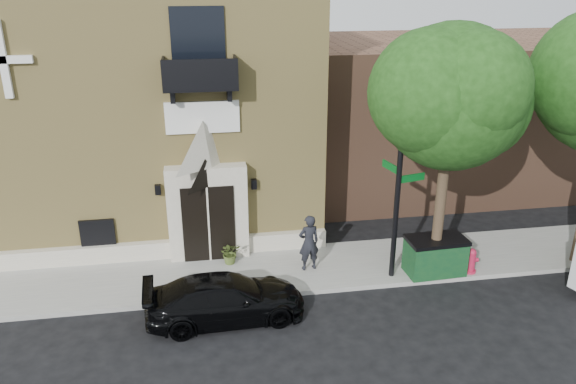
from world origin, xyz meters
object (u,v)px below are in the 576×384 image
fire_hydrant (471,261)px  pedestrian_near (309,243)px  dumpster (435,255)px  black_sedan (225,299)px  street_sign (399,182)px

fire_hydrant → pedestrian_near: pedestrian_near is taller
fire_hydrant → dumpster: 1.19m
dumpster → pedestrian_near: (-3.91, 0.88, 0.33)m
black_sedan → pedestrian_near: bearing=-55.7°
fire_hydrant → dumpster: bearing=171.6°
dumpster → fire_hydrant: bearing=-11.0°
dumpster → black_sedan: bearing=-172.0°
street_sign → fire_hydrant: street_sign is taller
pedestrian_near → dumpster: bearing=158.1°
black_sedan → pedestrian_near: pedestrian_near is taller
black_sedan → street_sign: (5.33, 1.33, 2.65)m
street_sign → pedestrian_near: 3.45m
dumpster → pedestrian_near: pedestrian_near is taller
fire_hydrant → pedestrian_near: (-5.07, 1.05, 0.53)m
dumpster → pedestrian_near: size_ratio=1.01×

